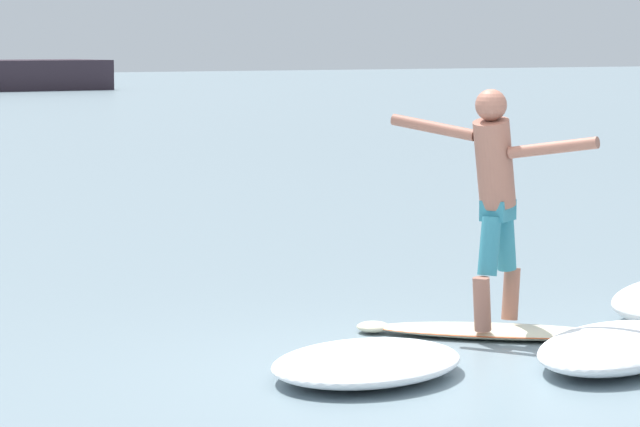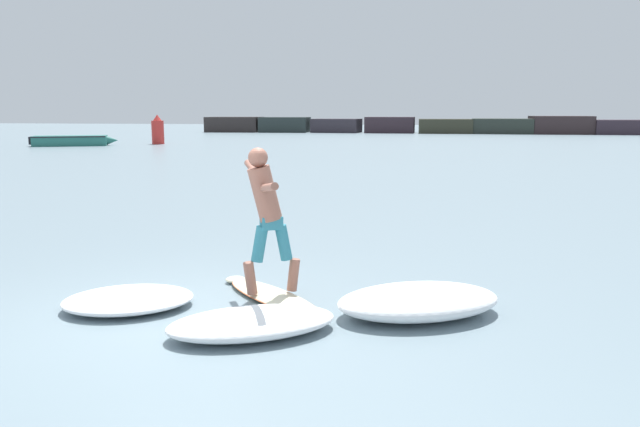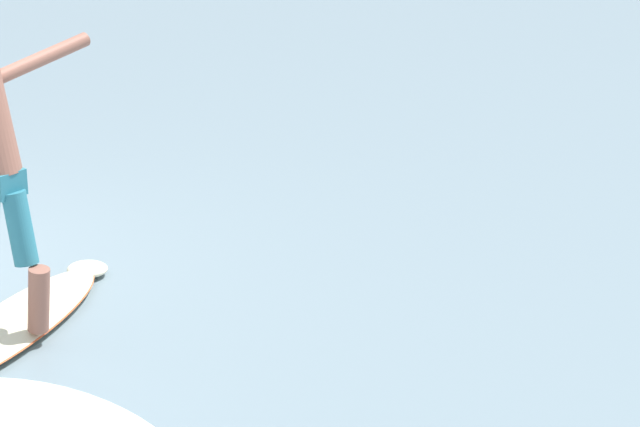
% 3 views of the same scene
% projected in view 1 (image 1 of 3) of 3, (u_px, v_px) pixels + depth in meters
% --- Properties ---
extents(ground_plane, '(200.00, 200.00, 0.00)m').
position_uv_depth(ground_plane, '(468.00, 373.00, 10.50)').
color(ground_plane, gray).
extents(surfboard, '(1.78, 1.70, 0.23)m').
position_uv_depth(surfboard, '(492.00, 331.00, 11.78)').
color(surfboard, beige).
rests_on(surfboard, ground).
extents(surfer, '(0.91, 1.55, 1.84)m').
position_uv_depth(surfer, '(495.00, 187.00, 11.59)').
color(surfer, '#9B604E').
rests_on(surfer, surfboard).
extents(wave_foam_at_tail, '(1.90, 1.70, 0.21)m').
position_uv_depth(wave_foam_at_tail, '(367.00, 362.00, 10.36)').
color(wave_foam_at_tail, white).
rests_on(wave_foam_at_tail, ground).
extents(wave_foam_beside, '(2.08, 1.74, 0.25)m').
position_uv_depth(wave_foam_beside, '(617.00, 347.00, 10.78)').
color(wave_foam_beside, white).
rests_on(wave_foam_beside, ground).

